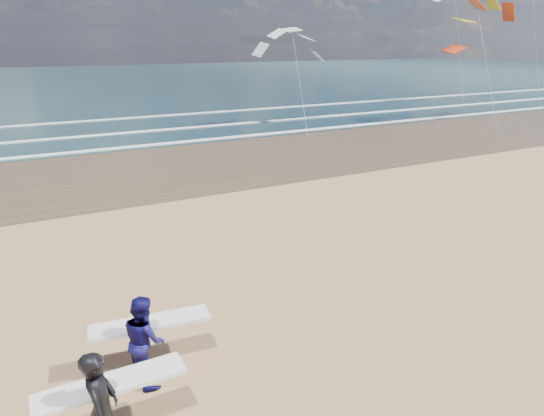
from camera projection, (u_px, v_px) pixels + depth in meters
wet_sand_strip at (401, 137)px, 31.19m from camera, size 220.00×12.00×0.01m
ocean at (167, 79)px, 76.42m from camera, size 220.00×100.00×0.02m
foam_breakers at (317, 116)px, 39.63m from camera, size 220.00×11.70×0.05m
surfer_near at (103, 407)px, 6.93m from camera, size 2.20×1.02×1.91m
surfer_far at (145, 338)px, 8.70m from camera, size 2.25×1.20×1.72m
kite_0 at (483, 43)px, 34.04m from camera, size 6.85×4.85×9.64m
kite_1 at (297, 67)px, 32.79m from camera, size 5.46×4.70×7.67m
kite_2 at (535, 23)px, 44.51m from camera, size 5.40×4.69×13.77m
kite_5 at (458, 36)px, 47.63m from camera, size 4.62×4.61×12.18m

